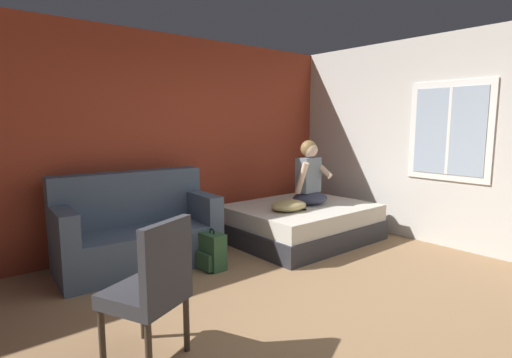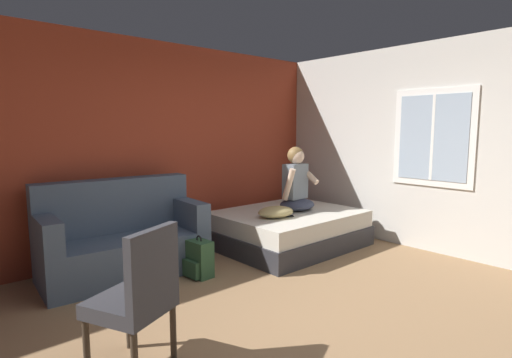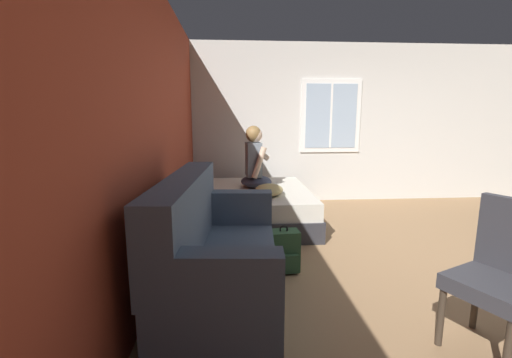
% 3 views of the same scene
% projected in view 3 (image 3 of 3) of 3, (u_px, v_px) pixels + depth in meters
% --- Properties ---
extents(ground_plane, '(40.00, 40.00, 0.00)m').
position_uv_depth(ground_plane, '(440.00, 264.00, 3.49)').
color(ground_plane, '#93704C').
extents(wall_back_accent, '(10.50, 0.16, 2.70)m').
position_uv_depth(wall_back_accent, '(148.00, 132.00, 3.04)').
color(wall_back_accent, '#993823').
rests_on(wall_back_accent, ground).
extents(wall_side_with_window, '(0.19, 6.94, 2.70)m').
position_uv_depth(wall_side_with_window, '(351.00, 124.00, 6.02)').
color(wall_side_with_window, silver).
rests_on(wall_side_with_window, ground).
extents(bed, '(1.87, 1.51, 0.48)m').
position_uv_depth(bed, '(256.00, 206.00, 4.83)').
color(bed, '#2D2D33').
rests_on(bed, ground).
extents(couch, '(1.75, 0.94, 1.04)m').
position_uv_depth(couch, '(214.00, 258.00, 2.67)').
color(couch, '#47566B').
rests_on(couch, ground).
extents(side_chair, '(0.61, 0.61, 0.98)m').
position_uv_depth(side_chair, '(503.00, 272.00, 2.12)').
color(side_chair, '#382D23').
rests_on(side_chair, ground).
extents(person_seated, '(0.55, 0.48, 0.88)m').
position_uv_depth(person_seated, '(255.00, 162.00, 4.87)').
color(person_seated, '#383D51').
rests_on(person_seated, bed).
extents(backpack, '(0.25, 0.31, 0.46)m').
position_uv_depth(backpack, '(284.00, 252.00, 3.31)').
color(backpack, '#2D5133').
rests_on(backpack, ground).
extents(throw_pillow, '(0.53, 0.43, 0.14)m').
position_uv_depth(throw_pillow, '(269.00, 190.00, 4.41)').
color(throw_pillow, tan).
rests_on(throw_pillow, bed).
extents(cell_phone, '(0.16, 0.14, 0.01)m').
position_uv_depth(cell_phone, '(273.00, 192.00, 4.58)').
color(cell_phone, black).
rests_on(cell_phone, bed).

